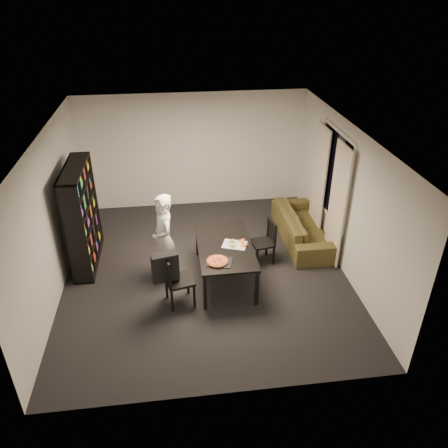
{
  "coord_description": "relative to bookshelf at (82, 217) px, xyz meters",
  "views": [
    {
      "loc": [
        -0.51,
        -6.54,
        4.72
      ],
      "look_at": [
        0.32,
        -0.17,
        1.05
      ],
      "focal_mm": 35.0,
      "sensor_mm": 36.0,
      "label": 1
    }
  ],
  "objects": [
    {
      "name": "room",
      "position": [
        2.16,
        -0.6,
        0.35
      ],
      "size": [
        5.01,
        5.51,
        2.61
      ],
      "color": "black",
      "rests_on": "ground"
    },
    {
      "name": "pizza_slices",
      "position": [
        2.69,
        -0.88,
        -0.24
      ],
      "size": [
        0.42,
        0.37,
        0.01
      ],
      "primitive_type": null,
      "rotation": [
        0.0,
        0.0,
        -0.17
      ],
      "color": "#B96E39",
      "rests_on": "dining_table"
    },
    {
      "name": "window_frame",
      "position": [
        4.64,
        -0.0,
        0.55
      ],
      "size": [
        0.03,
        1.52,
        1.72
      ],
      "primitive_type": "cube",
      "color": "white",
      "rests_on": "room"
    },
    {
      "name": "bookshelf",
      "position": [
        0.0,
        0.0,
        0.0
      ],
      "size": [
        0.35,
        1.5,
        1.9
      ],
      "primitive_type": "cube",
      "color": "black",
      "rests_on": "room"
    },
    {
      "name": "curtain_right",
      "position": [
        4.56,
        0.52,
        0.2
      ],
      "size": [
        0.03,
        0.7,
        2.25
      ],
      "primitive_type": "cube",
      "color": "beige",
      "rests_on": "room"
    },
    {
      "name": "dining_table",
      "position": [
        2.48,
        -0.87,
        -0.31
      ],
      "size": [
        0.93,
        1.68,
        0.7
      ],
      "color": "black",
      "rests_on": "room"
    },
    {
      "name": "sofa",
      "position": [
        4.21,
        0.22,
        -0.65
      ],
      "size": [
        0.81,
        2.08,
        0.61
      ],
      "primitive_type": "imported",
      "rotation": [
        0.0,
        0.0,
        1.57
      ],
      "color": "#42391A",
      "rests_on": "room"
    },
    {
      "name": "kitchen_towel",
      "position": [
        2.64,
        -0.9,
        -0.25
      ],
      "size": [
        0.48,
        0.42,
        0.01
      ],
      "primitive_type": "cube",
      "rotation": [
        0.0,
        0.0,
        -0.35
      ],
      "color": "white",
      "rests_on": "dining_table"
    },
    {
      "name": "chair_right",
      "position": [
        3.32,
        -0.42,
        -0.47
      ],
      "size": [
        0.46,
        0.46,
        0.84
      ],
      "rotation": [
        0.0,
        0.0,
        -1.38
      ],
      "color": "black",
      "rests_on": "room"
    },
    {
      "name": "chair_left",
      "position": [
        1.58,
        -1.46,
        -0.42
      ],
      "size": [
        0.52,
        0.52,
        0.93
      ],
      "rotation": [
        0.0,
        0.0,
        1.8
      ],
      "color": "black",
      "rests_on": "room"
    },
    {
      "name": "baking_tray",
      "position": [
        2.32,
        -1.38,
        -0.24
      ],
      "size": [
        0.47,
        0.42,
        0.01
      ],
      "primitive_type": "cube",
      "rotation": [
        0.0,
        0.0,
        -0.27
      ],
      "color": "black",
      "rests_on": "dining_table"
    },
    {
      "name": "window_pane",
      "position": [
        4.64,
        -0.0,
        0.55
      ],
      "size": [
        0.02,
        1.4,
        1.6
      ],
      "primitive_type": "cube",
      "color": "black",
      "rests_on": "room"
    },
    {
      "name": "person",
      "position": [
        1.44,
        -0.72,
        -0.14
      ],
      "size": [
        0.54,
        0.68,
        1.62
      ],
      "primitive_type": "imported",
      "rotation": [
        0.0,
        0.0,
        -1.29
      ],
      "color": "white",
      "rests_on": "room"
    },
    {
      "name": "curtain_left",
      "position": [
        4.56,
        -0.52,
        0.2
      ],
      "size": [
        0.03,
        0.7,
        2.25
      ],
      "primitive_type": "cube",
      "color": "beige",
      "rests_on": "room"
    },
    {
      "name": "pepperoni_pizza",
      "position": [
        2.29,
        -1.39,
        -0.22
      ],
      "size": [
        0.35,
        0.35,
        0.03
      ],
      "rotation": [
        0.0,
        0.0,
        -0.12
      ],
      "color": "brown",
      "rests_on": "dining_table"
    },
    {
      "name": "draped_jacket",
      "position": [
        1.46,
        -1.49,
        -0.18
      ],
      "size": [
        0.44,
        0.27,
        0.51
      ],
      "rotation": [
        0.0,
        0.0,
        1.8
      ],
      "color": "black",
      "rests_on": "chair_left"
    }
  ]
}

